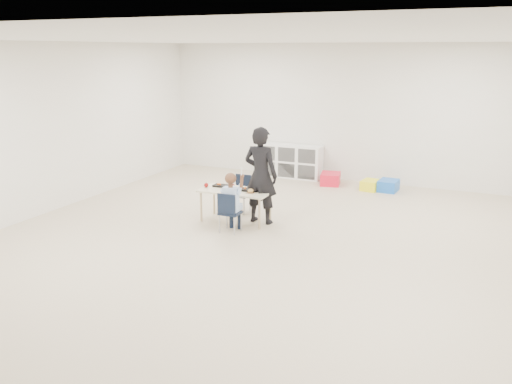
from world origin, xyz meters
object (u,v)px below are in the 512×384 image
at_px(child, 230,201).
at_px(cubby_shelf, 290,161).
at_px(table, 236,205).
at_px(chair_near, 230,212).
at_px(adult, 261,175).

bearing_deg(child, cubby_shelf, 96.46).
relative_size(table, cubby_shelf, 0.81).
height_order(table, chair_near, chair_near).
bearing_deg(table, chair_near, -73.37).
relative_size(table, chair_near, 1.83).
relative_size(table, child, 1.16).
bearing_deg(adult, table, 21.34).
bearing_deg(adult, chair_near, 74.25).
xyz_separation_m(table, adult, (0.38, 0.12, 0.50)).
distance_m(table, adult, 0.64).
distance_m(table, chair_near, 0.53).
relative_size(chair_near, adult, 0.41).
bearing_deg(chair_near, cubby_shelf, 96.46).
xyz_separation_m(chair_near, cubby_shelf, (-0.48, 3.78, 0.04)).
distance_m(chair_near, child, 0.18).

